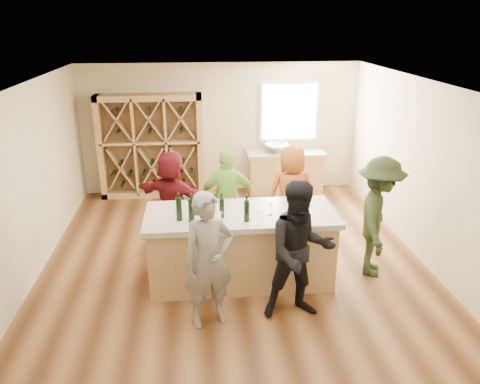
{
  "coord_description": "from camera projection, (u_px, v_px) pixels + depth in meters",
  "views": [
    {
      "loc": [
        -0.56,
        -6.53,
        3.69
      ],
      "look_at": [
        0.1,
        0.2,
        1.15
      ],
      "focal_mm": 35.0,
      "sensor_mm": 36.0,
      "label": 1
    }
  ],
  "objects": [
    {
      "name": "floor",
      "position": [
        235.0,
        267.0,
        7.45
      ],
      "size": [
        6.0,
        7.0,
        0.1
      ],
      "primitive_type": "cube",
      "color": "brown",
      "rests_on": "ground"
    },
    {
      "name": "ceiling",
      "position": [
        234.0,
        82.0,
        6.43
      ],
      "size": [
        6.0,
        7.0,
        0.1
      ],
      "primitive_type": "cube",
      "color": "white",
      "rests_on": "ground"
    },
    {
      "name": "wall_back",
      "position": [
        221.0,
        128.0,
        10.24
      ],
      "size": [
        6.0,
        0.1,
        2.8
      ],
      "primitive_type": "cube",
      "color": "beige",
      "rests_on": "ground"
    },
    {
      "name": "wall_front",
      "position": [
        274.0,
        331.0,
        3.63
      ],
      "size": [
        6.0,
        0.1,
        2.8
      ],
      "primitive_type": "cube",
      "color": "beige",
      "rests_on": "ground"
    },
    {
      "name": "wall_left",
      "position": [
        22.0,
        188.0,
        6.66
      ],
      "size": [
        0.1,
        7.0,
        2.8
      ],
      "primitive_type": "cube",
      "color": "beige",
      "rests_on": "ground"
    },
    {
      "name": "wall_right",
      "position": [
        431.0,
        175.0,
        7.22
      ],
      "size": [
        0.1,
        7.0,
        2.8
      ],
      "primitive_type": "cube",
      "color": "beige",
      "rests_on": "ground"
    },
    {
      "name": "window_frame",
      "position": [
        289.0,
        112.0,
        10.18
      ],
      "size": [
        1.3,
        0.06,
        1.3
      ],
      "primitive_type": "cube",
      "color": "white",
      "rests_on": "wall_back"
    },
    {
      "name": "window_pane",
      "position": [
        290.0,
        112.0,
        10.15
      ],
      "size": [
        1.18,
        0.01,
        1.18
      ],
      "primitive_type": "cube",
      "color": "white",
      "rests_on": "wall_back"
    },
    {
      "name": "wine_rack",
      "position": [
        151.0,
        146.0,
        9.95
      ],
      "size": [
        2.2,
        0.45,
        2.2
      ],
      "primitive_type": "cube",
      "color": "tan",
      "rests_on": "floor"
    },
    {
      "name": "back_counter_base",
      "position": [
        285.0,
        173.0,
        10.39
      ],
      "size": [
        1.6,
        0.58,
        0.86
      ],
      "primitive_type": "cube",
      "color": "tan",
      "rests_on": "floor"
    },
    {
      "name": "back_counter_top",
      "position": [
        286.0,
        153.0,
        10.22
      ],
      "size": [
        1.7,
        0.62,
        0.06
      ],
      "primitive_type": "cube",
      "color": "#AFA28F",
      "rests_on": "back_counter_base"
    },
    {
      "name": "sink",
      "position": [
        277.0,
        148.0,
        10.16
      ],
      "size": [
        0.54,
        0.54,
        0.19
      ],
      "primitive_type": "imported",
      "color": "silver",
      "rests_on": "back_counter_top"
    },
    {
      "name": "faucet",
      "position": [
        275.0,
        143.0,
        10.31
      ],
      "size": [
        0.02,
        0.02,
        0.3
      ],
      "primitive_type": "cylinder",
      "color": "silver",
      "rests_on": "back_counter_top"
    },
    {
      "name": "tasting_counter_base",
      "position": [
        241.0,
        249.0,
        6.84
      ],
      "size": [
        2.6,
        1.0,
        1.0
      ],
      "primitive_type": "cube",
      "color": "tan",
      "rests_on": "floor"
    },
    {
      "name": "tasting_counter_top",
      "position": [
        241.0,
        215.0,
        6.65
      ],
      "size": [
        2.72,
        1.12,
        0.08
      ],
      "primitive_type": "cube",
      "color": "#AFA28F",
      "rests_on": "tasting_counter_base"
    },
    {
      "name": "wine_bottle_a",
      "position": [
        179.0,
        209.0,
        6.34
      ],
      "size": [
        0.1,
        0.1,
        0.33
      ],
      "primitive_type": "cylinder",
      "rotation": [
        0.0,
        0.0,
        0.33
      ],
      "color": "black",
      "rests_on": "tasting_counter_top"
    },
    {
      "name": "wine_bottle_b",
      "position": [
        191.0,
        211.0,
        6.29
      ],
      "size": [
        0.11,
        0.11,
        0.32
      ],
      "primitive_type": "cylinder",
      "rotation": [
        0.0,
        0.0,
        -0.43
      ],
      "color": "black",
      "rests_on": "tasting_counter_top"
    },
    {
      "name": "wine_bottle_c",
      "position": [
        202.0,
        208.0,
        6.42
      ],
      "size": [
        0.09,
        0.09,
        0.3
      ],
      "primitive_type": "cylinder",
      "rotation": [
        0.0,
        0.0,
        0.26
      ],
      "color": "black",
      "rests_on": "tasting_counter_top"
    },
    {
      "name": "wine_bottle_d",
      "position": [
        209.0,
        211.0,
        6.35
      ],
      "size": [
        0.08,
        0.08,
        0.27
      ],
      "primitive_type": "cylinder",
      "rotation": [
        0.0,
        0.0,
        -0.27
      ],
      "color": "black",
      "rests_on": "tasting_counter_top"
    },
    {
      "name": "wine_bottle_e",
      "position": [
        222.0,
        208.0,
        6.43
      ],
      "size": [
        0.09,
        0.09,
        0.28
      ],
      "primitive_type": "cylinder",
      "rotation": [
        0.0,
        0.0,
        0.3
      ],
      "color": "black",
      "rests_on": "tasting_counter_top"
    },
    {
      "name": "wine_glass_a",
      "position": [
        220.0,
        219.0,
        6.18
      ],
      "size": [
        0.09,
        0.09,
        0.2
      ],
      "primitive_type": "cone",
      "rotation": [
        0.0,
        0.0,
        -0.28
      ],
      "color": "white",
      "rests_on": "tasting_counter_top"
    },
    {
      "name": "wine_glass_b",
      "position": [
        259.0,
        218.0,
        6.22
      ],
      "size": [
        0.09,
        0.09,
        0.18
      ],
      "primitive_type": "cone",
      "rotation": [
        0.0,
        0.0,
        -0.4
      ],
      "color": "white",
      "rests_on": "tasting_counter_top"
    },
    {
      "name": "wine_glass_c",
      "position": [
        294.0,
        218.0,
        6.22
      ],
      "size": [
        0.07,
        0.07,
        0.19
      ],
      "primitive_type": "cone",
      "rotation": [
        0.0,
        0.0,
        -0.0
      ],
      "color": "white",
      "rests_on": "tasting_counter_top"
    },
    {
      "name": "wine_glass_d",
      "position": [
        271.0,
        209.0,
        6.52
      ],
      "size": [
        0.07,
        0.07,
        0.18
      ],
      "primitive_type": "cone",
      "rotation": [
        0.0,
        0.0,
        0.01
      ],
      "color": "white",
      "rests_on": "tasting_counter_top"
    },
    {
      "name": "wine_glass_e",
      "position": [
        308.0,
        211.0,
        6.47
      ],
      "size": [
        0.08,
        0.08,
        0.17
      ],
      "primitive_type": "cone",
      "rotation": [
        0.0,
        0.0,
        -0.39
      ],
      "color": "white",
      "rests_on": "tasting_counter_top"
    },
    {
      "name": "tasting_menu_a",
      "position": [
        216.0,
        225.0,
        6.25
      ],
      "size": [
        0.27,
        0.35,
        0.0
      ],
      "primitive_type": "cube",
      "rotation": [
        0.0,
        0.0,
        0.11
      ],
      "color": "white",
      "rests_on": "tasting_counter_top"
    },
    {
      "name": "tasting_menu_b",
      "position": [
        260.0,
        222.0,
        6.33
      ],
      "size": [
        0.29,
        0.34,
        0.0
      ],
      "primitive_type": "cube",
      "rotation": [
        0.0,
        0.0,
        -0.28
      ],
      "color": "white",
      "rests_on": "tasting_counter_top"
    },
    {
      "name": "tasting_menu_c",
      "position": [
        309.0,
        221.0,
        6.35
      ],
      "size": [
        0.27,
        0.33,
        0.0
      ],
      "primitive_type": "cube",
      "rotation": [
        0.0,
        0.0,
        0.27
      ],
      "color": "white",
      "rests_on": "tasting_counter_top"
    },
    {
      "name": "person_near_left",
      "position": [
        209.0,
        260.0,
        5.73
      ],
      "size": [
        0.76,
        0.64,
        1.77
      ],
      "primitive_type": "imported",
      "rotation": [
        0.0,
        0.0,
        0.31
      ],
      "color": "slate",
      "rests_on": "floor"
    },
    {
      "name": "person_near_right",
      "position": [
        300.0,
        251.0,
        5.87
      ],
      "size": [
        0.92,
        0.54,
        1.85
      ],
      "primitive_type": "imported",
      "rotation": [
        0.0,
        0.0,
        0.05
      ],
      "color": "black",
      "rests_on": "floor"
    },
    {
      "name": "person_server",
      "position": [
        378.0,
        217.0,
        6.9
      ],
      "size": [
        0.94,
        1.3,
        1.83
      ],
      "primitive_type": "imported",
      "rotation": [
        0.0,
        0.0,
        1.2
      ],
      "color": "#263319",
      "rests_on": "floor"
    },
    {
      "name": "person_far_mid",
      "position": [
        228.0,
        198.0,
        7.82
      ],
      "size": [
        1.02,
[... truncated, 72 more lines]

